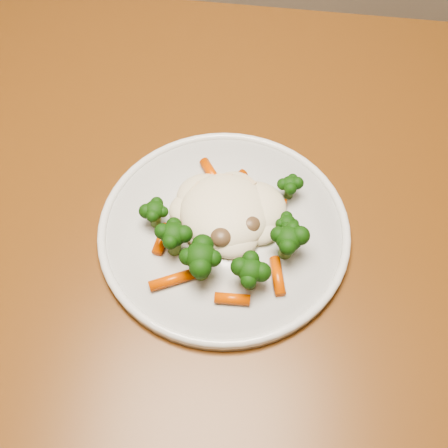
% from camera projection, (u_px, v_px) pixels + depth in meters
% --- Properties ---
extents(dining_table, '(1.18, 0.79, 0.75)m').
position_uv_depth(dining_table, '(162.00, 241.00, 0.77)').
color(dining_table, brown).
rests_on(dining_table, ground).
extents(plate, '(0.29, 0.29, 0.01)m').
position_uv_depth(plate, '(224.00, 231.00, 0.65)').
color(plate, silver).
rests_on(plate, dining_table).
extents(meal, '(0.19, 0.19, 0.05)m').
position_uv_depth(meal, '(226.00, 223.00, 0.62)').
color(meal, '#F6E8C5').
rests_on(meal, plate).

